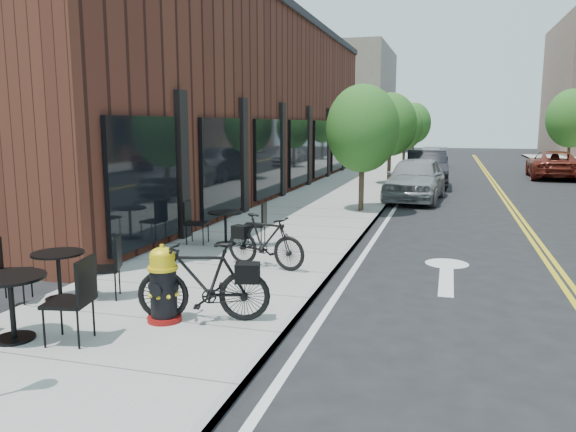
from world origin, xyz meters
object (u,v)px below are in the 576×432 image
(bistro_set_a, at_px, (11,298))
(parked_car_far, at_px, (553,165))
(bicycle_left, at_px, (203,282))
(parked_car_c, at_px, (431,157))
(fire_hydrant, at_px, (163,285))
(bistro_set_c, at_px, (226,223))
(parked_car_b, at_px, (426,168))
(bistro_set_b, at_px, (59,269))
(parked_car_a, at_px, (415,179))
(bicycle_right, at_px, (265,241))

(bistro_set_a, relative_size, parked_car_far, 0.39)
(bicycle_left, xyz_separation_m, parked_car_c, (1.93, 30.15, -0.02))
(bicycle_left, bearing_deg, fire_hydrant, -86.85)
(bistro_set_c, bearing_deg, parked_car_b, 68.73)
(fire_hydrant, xyz_separation_m, bistro_set_a, (-1.45, -1.11, 0.03))
(fire_hydrant, distance_m, bicycle_left, 0.54)
(bistro_set_b, bearing_deg, bicycle_left, -29.26)
(fire_hydrant, distance_m, bistro_set_b, 2.00)
(bistro_set_b, xyz_separation_m, parked_car_c, (4.40, 29.92, 0.04))
(bicycle_left, xyz_separation_m, parked_car_a, (1.93, 13.98, 0.13))
(parked_car_c, bearing_deg, bicycle_right, -88.04)
(bicycle_left, xyz_separation_m, bicycle_right, (-0.10, 2.93, -0.04))
(bistro_set_a, distance_m, parked_car_c, 31.67)
(bicycle_left, distance_m, parked_car_far, 25.81)
(bistro_set_b, height_order, bistro_set_c, bistro_set_b)
(bistro_set_a, relative_size, parked_car_b, 0.42)
(bicycle_left, bearing_deg, parked_car_far, 147.17)
(bicycle_left, height_order, bistro_set_b, bicycle_left)
(fire_hydrant, relative_size, bistro_set_a, 0.53)
(fire_hydrant, distance_m, parked_car_a, 14.35)
(bicycle_right, relative_size, bistro_set_a, 0.83)
(bicycle_right, relative_size, parked_car_b, 0.35)
(bicycle_right, distance_m, bistro_set_b, 3.58)
(bistro_set_b, xyz_separation_m, bistro_set_c, (0.90, 4.36, -0.00))
(bistro_set_b, relative_size, parked_car_a, 0.38)
(bistro_set_a, bearing_deg, bistro_set_c, 75.37)
(bistro_set_b, relative_size, bistro_set_c, 1.00)
(bistro_set_a, bearing_deg, bicycle_left, 22.18)
(parked_car_b, relative_size, parked_car_far, 0.95)
(bistro_set_c, height_order, parked_car_far, parked_car_far)
(bistro_set_a, distance_m, parked_car_far, 27.68)
(bicycle_left, bearing_deg, parked_car_c, 161.95)
(bistro_set_c, xyz_separation_m, parked_car_c, (3.50, 25.56, 0.04))
(bistro_set_a, relative_size, parked_car_c, 0.45)
(bistro_set_a, xyz_separation_m, parked_car_b, (4.07, 20.21, 0.14))
(parked_car_far, bearing_deg, bistro_set_c, 66.58)
(parked_car_a, relative_size, parked_car_b, 0.97)
(bistro_set_a, distance_m, bistro_set_c, 5.88)
(bicycle_right, distance_m, parked_car_a, 11.24)
(bicycle_left, height_order, parked_car_a, parked_car_a)
(bicycle_right, bearing_deg, parked_car_a, 4.05)
(bicycle_right, relative_size, bistro_set_c, 0.93)
(fire_hydrant, xyz_separation_m, parked_car_c, (2.44, 30.31, 0.02))
(bicycle_right, height_order, bistro_set_b, bicycle_right)
(bistro_set_b, bearing_deg, bistro_set_c, 54.51)
(bicycle_right, relative_size, parked_car_c, 0.38)
(fire_hydrant, bearing_deg, bicycle_left, 12.95)
(bistro_set_b, distance_m, parked_car_a, 14.44)
(bicycle_left, bearing_deg, parked_car_a, 157.75)
(bicycle_right, bearing_deg, parked_car_b, 6.62)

